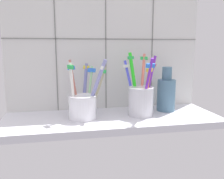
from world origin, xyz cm
name	(u,v)px	position (x,y,z in cm)	size (l,w,h in cm)	color
counter_slab	(112,120)	(0.00, 0.00, 1.00)	(64.00, 22.00, 2.00)	silver
tile_wall_back	(105,47)	(0.00, 12.00, 22.50)	(64.00, 2.20, 45.00)	silver
toothbrush_cup_left	(83,103)	(-8.55, 0.78, 6.39)	(11.74, 12.59, 17.23)	white
toothbrush_cup_right	(140,98)	(8.83, 0.61, 7.28)	(9.55, 13.12, 18.89)	silver
ceramic_vase	(166,93)	(18.58, 3.76, 7.81)	(5.81, 5.81, 14.28)	slate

